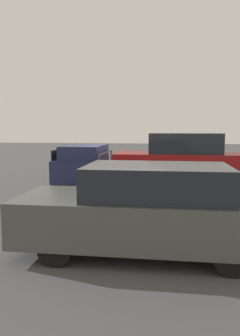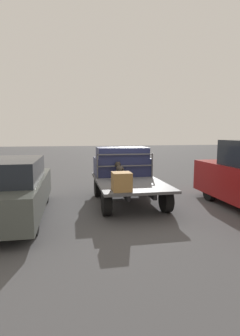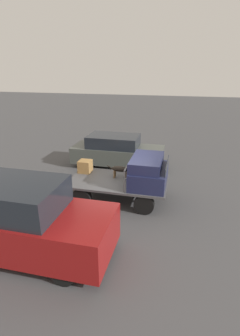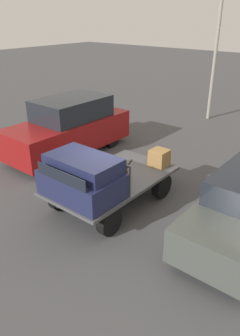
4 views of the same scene
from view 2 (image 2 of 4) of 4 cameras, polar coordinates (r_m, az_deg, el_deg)
The scene contains 7 objects.
ground_plane at distance 8.79m, azimuth 1.79°, elevation -7.63°, with size 80.00×80.00×0.00m, color #474749.
flatbed_truck at distance 8.66m, azimuth 1.81°, elevation -3.98°, with size 3.75×2.09×0.77m.
truck_cab at distance 9.67m, azimuth 0.34°, elevation 1.36°, with size 1.28×1.97×1.02m.
truck_headboard at distance 9.00m, azimuth 1.17°, elevation 1.35°, with size 0.04×1.97×0.84m.
dog at distance 8.61m, azimuth -0.11°, elevation -0.16°, with size 1.08×0.23×0.61m.
cargo_crate at distance 7.01m, azimuth 0.35°, elevation -2.97°, with size 0.50×0.50×0.50m.
parked_sedan at distance 7.68m, azimuth -22.76°, elevation -4.18°, with size 4.59×1.78×1.64m.
Camera 2 is at (-8.28, 1.85, 2.31)m, focal length 28.00 mm.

